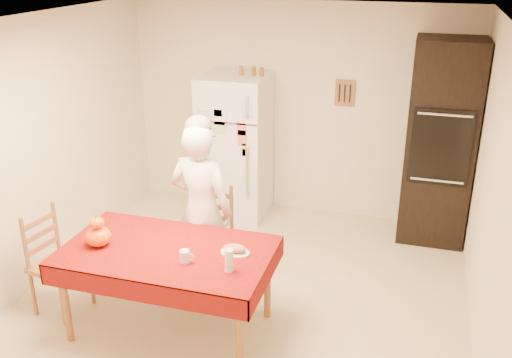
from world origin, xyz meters
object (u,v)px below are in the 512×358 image
at_px(dining_table, 168,257).
at_px(pumpkin_lower, 98,236).
at_px(seated_woman, 201,210).
at_px(bread_plate, 235,253).
at_px(refrigerator, 235,147).
at_px(chair_left, 53,258).
at_px(oven_cabinet, 440,143).
at_px(chair_far, 212,232).
at_px(coffee_mug, 185,256).
at_px(wine_glass, 229,260).

relative_size(dining_table, pumpkin_lower, 8.02).
bearing_deg(seated_woman, bread_plate, 140.32).
xyz_separation_m(refrigerator, chair_left, (-0.91, -2.34, -0.34)).
relative_size(refrigerator, oven_cabinet, 0.77).
bearing_deg(seated_woman, chair_left, 37.20).
xyz_separation_m(chair_left, bread_plate, (1.65, 0.10, 0.26)).
bearing_deg(dining_table, chair_far, 85.98).
height_order(dining_table, chair_far, chair_far).
relative_size(coffee_mug, wine_glass, 0.57).
bearing_deg(chair_left, dining_table, -80.12).
height_order(chair_left, pumpkin_lower, chair_left).
distance_m(refrigerator, oven_cabinet, 2.29).
xyz_separation_m(oven_cabinet, seated_woman, (-2.04, -1.74, -0.27)).
height_order(seated_woman, wine_glass, seated_woman).
bearing_deg(coffee_mug, chair_far, 99.22).
bearing_deg(dining_table, chair_left, -179.56).
bearing_deg(dining_table, oven_cabinet, 48.82).
relative_size(dining_table, bread_plate, 7.08).
bearing_deg(oven_cabinet, wine_glass, -120.40).
xyz_separation_m(chair_left, seated_woman, (1.15, 0.65, 0.32)).
bearing_deg(wine_glass, chair_far, 117.71).
bearing_deg(seated_woman, pumpkin_lower, 57.86).
distance_m(dining_table, chair_far, 0.87).
relative_size(refrigerator, dining_table, 1.00).
xyz_separation_m(refrigerator, wine_glass, (0.79, -2.50, -0.00)).
bearing_deg(pumpkin_lower, wine_glass, -3.60).
distance_m(refrigerator, chair_far, 1.55).
xyz_separation_m(oven_cabinet, chair_far, (-2.02, -1.54, -0.59)).
bearing_deg(chair_far, coffee_mug, -92.97).
distance_m(refrigerator, chair_left, 2.54).
distance_m(chair_far, coffee_mug, 1.05).
height_order(refrigerator, coffee_mug, refrigerator).
bearing_deg(chair_left, wine_glass, -85.82).
distance_m(dining_table, wine_glass, 0.63).
distance_m(oven_cabinet, chair_far, 2.61).
bearing_deg(oven_cabinet, pumpkin_lower, -136.94).
bearing_deg(dining_table, wine_glass, -15.55).
xyz_separation_m(chair_far, seated_woman, (-0.01, -0.21, 0.32)).
distance_m(dining_table, pumpkin_lower, 0.59).
bearing_deg(oven_cabinet, refrigerator, -178.82).
relative_size(pumpkin_lower, wine_glass, 1.20).
bearing_deg(pumpkin_lower, coffee_mug, -3.85).
relative_size(oven_cabinet, coffee_mug, 22.00).
bearing_deg(dining_table, bread_plate, 9.22).
bearing_deg(dining_table, seated_woman, 85.62).
distance_m(oven_cabinet, dining_table, 3.19).
bearing_deg(coffee_mug, oven_cabinet, 53.58).
distance_m(refrigerator, wine_glass, 2.62).
bearing_deg(wine_glass, coffee_mug, 176.92).
distance_m(refrigerator, pumpkin_lower, 2.45).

